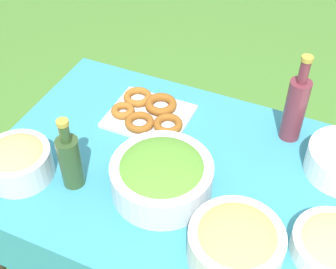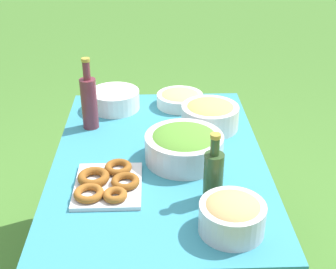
{
  "view_description": "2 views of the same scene",
  "coord_description": "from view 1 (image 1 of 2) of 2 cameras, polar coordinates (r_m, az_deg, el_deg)",
  "views": [
    {
      "loc": [
        0.38,
        -0.98,
        1.87
      ],
      "look_at": [
        -0.07,
        0.03,
        0.83
      ],
      "focal_mm": 50.0,
      "sensor_mm": 36.0,
      "label": 1
    },
    {
      "loc": [
        -1.68,
        0.02,
        1.73
      ],
      "look_at": [
        0.02,
        -0.04,
        0.81
      ],
      "focal_mm": 50.0,
      "sensor_mm": 36.0,
      "label": 2
    }
  ],
  "objects": [
    {
      "name": "picnic_table",
      "position": [
        1.63,
        1.72,
        -6.76
      ],
      "size": [
        1.3,
        0.87,
        0.72
      ],
      "color": "teal",
      "rests_on": "ground_plane"
    },
    {
      "name": "salad_bowl",
      "position": [
        1.45,
        -0.77,
        -4.99
      ],
      "size": [
        0.32,
        0.32,
        0.13
      ],
      "color": "silver",
      "rests_on": "picnic_table"
    },
    {
      "name": "wine_bottle",
      "position": [
        1.65,
        15.28,
        3.23
      ],
      "size": [
        0.07,
        0.07,
        0.34
      ],
      "color": "maroon",
      "rests_on": "picnic_table"
    },
    {
      "name": "bread_bowl",
      "position": [
        1.58,
        -17.84,
        -3.03
      ],
      "size": [
        0.22,
        0.22,
        0.12
      ],
      "color": "silver",
      "rests_on": "picnic_table"
    },
    {
      "name": "fruit_bowl",
      "position": [
        1.32,
        8.27,
        -12.91
      ],
      "size": [
        0.26,
        0.26,
        0.13
      ],
      "color": "silver",
      "rests_on": "picnic_table"
    },
    {
      "name": "olive_oil_bottle",
      "position": [
        1.48,
        -11.85,
        -3.02
      ],
      "size": [
        0.07,
        0.07,
        0.27
      ],
      "color": "#2D4723",
      "rests_on": "picnic_table"
    },
    {
      "name": "pasta_bowl",
      "position": [
        1.41,
        19.61,
        -12.55
      ],
      "size": [
        0.24,
        0.24,
        0.08
      ],
      "color": "white",
      "rests_on": "picnic_table"
    },
    {
      "name": "donut_platter",
      "position": [
        1.74,
        -2.37,
        2.63
      ],
      "size": [
        0.31,
        0.28,
        0.05
      ],
      "color": "silver",
      "rests_on": "picnic_table"
    }
  ]
}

